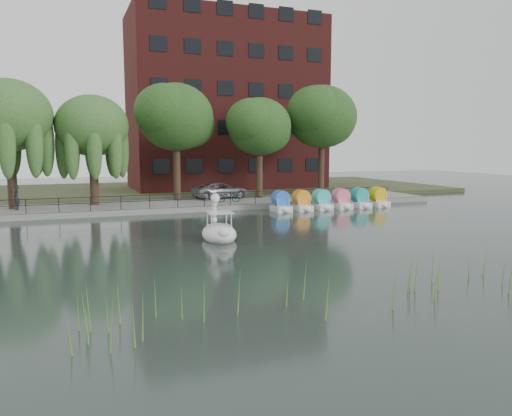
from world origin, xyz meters
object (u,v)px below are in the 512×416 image
bicycle (228,196)px  swan_boat (219,230)px  pedestrian (16,196)px  minivan (221,189)px

bicycle → swan_boat: size_ratio=0.60×
bicycle → swan_boat: bearing=172.9°
pedestrian → swan_boat: 17.16m
pedestrian → swan_boat: size_ratio=0.69×
minivan → bicycle: size_ratio=3.21×
bicycle → swan_boat: 13.73m
minivan → swan_boat: size_ratio=1.92×
pedestrian → swan_boat: bearing=25.4°
bicycle → swan_boat: (-4.69, -12.90, -0.39)m
minivan → bicycle: minivan is taller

